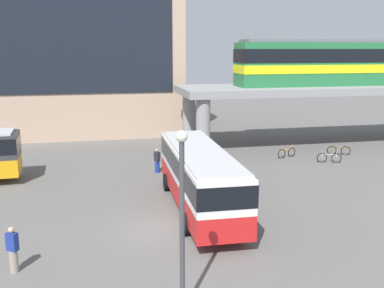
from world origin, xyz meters
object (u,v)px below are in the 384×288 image
(station_building, at_px, (49,51))
(bicycle_orange, at_px, (287,153))
(train, at_px, (345,62))
(bicycle_silver, at_px, (329,158))
(bicycle_brown, at_px, (339,150))
(pedestrian_walking_across, at_px, (13,251))
(pedestrian_by_bike_rack, at_px, (157,161))
(bus_main, at_px, (199,172))

(station_building, relative_size, bicycle_orange, 14.83)
(train, relative_size, bicycle_silver, 11.09)
(station_building, bearing_deg, bicycle_silver, -42.30)
(train, height_order, bicycle_brown, train)
(bicycle_silver, height_order, pedestrian_walking_across, pedestrian_walking_across)
(station_building, height_order, pedestrian_by_bike_rack, station_building)
(pedestrian_by_bike_rack, bearing_deg, train, 20.71)
(train, height_order, bus_main, train)
(train, height_order, bicycle_silver, train)
(pedestrian_by_bike_rack, bearing_deg, pedestrian_walking_across, -119.37)
(bicycle_brown, distance_m, pedestrian_walking_across, 26.39)
(bicycle_silver, height_order, bicycle_orange, same)
(bus_main, relative_size, pedestrian_by_bike_rack, 6.74)
(station_building, height_order, bicycle_silver, station_building)
(bicycle_orange, bearing_deg, station_building, 137.71)
(station_building, distance_m, train, 28.47)
(bus_main, relative_size, pedestrian_walking_across, 6.17)
(station_building, relative_size, bicycle_silver, 14.57)
(bicycle_brown, relative_size, bicycle_orange, 0.99)
(train, relative_size, bus_main, 1.73)
(train, xyz_separation_m, bicycle_silver, (-4.57, -6.50, -6.71))
(bus_main, height_order, bicycle_orange, bus_main)
(station_building, xyz_separation_m, train, (25.53, -12.57, -0.90))
(bicycle_silver, bearing_deg, station_building, 137.70)
(train, distance_m, pedestrian_by_bike_rack, 19.53)
(station_building, bearing_deg, pedestrian_by_bike_rack, -66.67)
(station_building, height_order, bicycle_orange, station_building)
(bicycle_brown, relative_size, pedestrian_by_bike_rack, 1.02)
(bus_main, distance_m, bicycle_silver, 13.91)
(bus_main, bearing_deg, train, 41.15)
(station_building, bearing_deg, bicycle_orange, -42.29)
(bus_main, distance_m, pedestrian_by_bike_rack, 7.74)
(bus_main, bearing_deg, bicycle_orange, 46.80)
(train, distance_m, bicycle_silver, 10.40)
(station_building, height_order, bus_main, station_building)
(pedestrian_walking_across, xyz_separation_m, pedestrian_by_bike_rack, (7.14, 12.68, -0.08))
(bicycle_silver, relative_size, bicycle_brown, 1.03)
(bus_main, bearing_deg, bicycle_silver, 33.30)
(bicycle_silver, distance_m, pedestrian_walking_across, 23.58)
(bicycle_brown, bearing_deg, station_building, 143.50)
(bicycle_orange, bearing_deg, pedestrian_by_bike_rack, -167.93)
(bicycle_silver, bearing_deg, train, 54.88)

